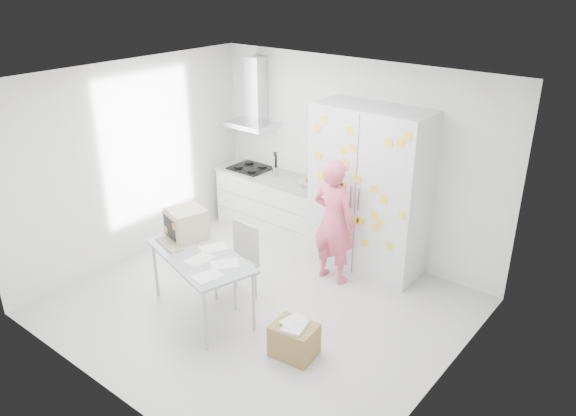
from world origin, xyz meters
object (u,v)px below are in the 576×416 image
Objects in this scene: person at (334,222)px; chair at (239,257)px; desk at (191,237)px; cardboard_box at (294,340)px.

person is 1.72× the size of chair.
cardboard_box is at bearing 13.66° from desk.
desk is (-1.02, -1.48, 0.05)m from person.
desk is at bearing 55.21° from person.
person reaches higher than desk.
person is 1.04× the size of desk.
chair is at bearing 158.58° from cardboard_box.
chair is at bearing 58.55° from person.
cardboard_box is (1.60, -0.07, -0.68)m from desk.
cardboard_box is (1.22, -0.48, -0.35)m from chair.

